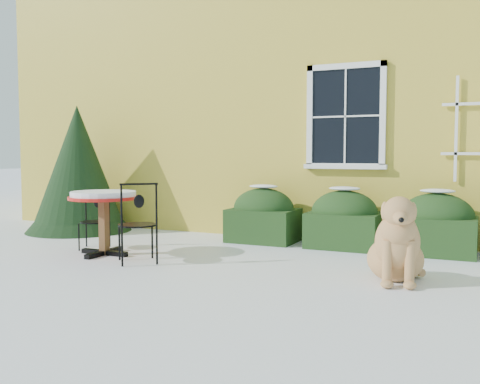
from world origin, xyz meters
The scene contains 8 objects.
ground centered at (0.00, 0.00, 0.00)m, with size 80.00×80.00×0.00m, color white.
house centered at (0.00, 7.00, 3.22)m, with size 12.40×8.40×6.40m.
hedge_row centered at (1.65, 2.55, 0.40)m, with size 4.95×0.80×0.91m.
evergreen_shrub centered at (-3.80, 2.25, 0.91)m, with size 1.87×1.87×2.27m.
bistro_table centered at (-1.87, 0.57, 0.73)m, with size 0.95×0.95×0.88m.
patio_chair_near centered at (-1.12, 0.31, 0.52)m, with size 0.64×0.64×1.03m.
patio_chair_far centered at (-2.33, 0.94, 0.42)m, with size 0.50×0.49×0.85m.
dog centered at (2.05, 0.61, 0.39)m, with size 0.75×1.10×0.98m.
Camera 1 is at (2.89, -5.29, 1.38)m, focal length 40.00 mm.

